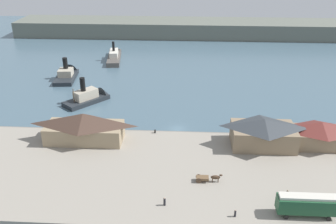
% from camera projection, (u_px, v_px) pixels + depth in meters
% --- Properties ---
extents(ground_plane, '(320.00, 320.00, 0.00)m').
position_uv_depth(ground_plane, '(177.00, 129.00, 101.65)').
color(ground_plane, '#476070').
extents(quay_promenade, '(110.00, 36.00, 1.20)m').
position_uv_depth(quay_promenade, '(174.00, 173.00, 81.49)').
color(quay_promenade, gray).
rests_on(quay_promenade, ground).
extents(seawall_edge, '(110.00, 0.80, 1.00)m').
position_uv_depth(seawall_edge, '(177.00, 133.00, 98.18)').
color(seawall_edge, slate).
rests_on(seawall_edge, ground).
extents(ferry_shed_central_terminal, '(19.34, 8.27, 7.45)m').
position_uv_depth(ferry_shed_central_terminal, '(84.00, 127.00, 91.82)').
color(ferry_shed_central_terminal, '#998466').
rests_on(ferry_shed_central_terminal, quay_promenade).
extents(ferry_shed_east_terminal, '(15.45, 9.75, 7.10)m').
position_uv_depth(ferry_shed_east_terminal, '(263.00, 132.00, 89.67)').
color(ferry_shed_east_terminal, '#847056').
rests_on(ferry_shed_east_terminal, quay_promenade).
extents(ferry_shed_customs_shed, '(18.65, 8.01, 6.28)m').
position_uv_depth(ferry_shed_customs_shed, '(320.00, 134.00, 89.87)').
color(ferry_shed_customs_shed, '#847056').
rests_on(ferry_shed_customs_shed, quay_promenade).
extents(street_tram, '(10.74, 2.93, 4.37)m').
position_uv_depth(street_tram, '(307.00, 204.00, 66.99)').
color(street_tram, '#1E4C2D').
rests_on(street_tram, quay_promenade).
extents(horse_cart, '(5.52, 1.57, 1.87)m').
position_uv_depth(horse_cart, '(207.00, 178.00, 77.13)').
color(horse_cart, brown).
rests_on(horse_cart, quay_promenade).
extents(pedestrian_walking_east, '(0.38, 0.38, 1.53)m').
position_uv_depth(pedestrian_walking_east, '(235.00, 213.00, 67.38)').
color(pedestrian_walking_east, '#232328').
rests_on(pedestrian_walking_east, quay_promenade).
extents(pedestrian_walking_west, '(0.38, 0.38, 1.54)m').
position_uv_depth(pedestrian_walking_west, '(287.00, 193.00, 72.73)').
color(pedestrian_walking_west, '#6B5B4C').
rests_on(pedestrian_walking_west, quay_promenade).
extents(pedestrian_by_tram, '(0.44, 0.44, 1.79)m').
position_uv_depth(pedestrian_by_tram, '(165.00, 202.00, 70.22)').
color(pedestrian_by_tram, '#232328').
rests_on(pedestrian_by_tram, quay_promenade).
extents(mooring_post_east, '(0.44, 0.44, 0.90)m').
position_uv_depth(mooring_post_east, '(155.00, 131.00, 96.83)').
color(mooring_post_east, black).
rests_on(mooring_post_east, quay_promenade).
extents(ferry_approaching_west, '(8.34, 17.50, 10.28)m').
position_uv_depth(ferry_approaching_west, '(67.00, 74.00, 139.36)').
color(ferry_approaching_west, '#23282D').
rests_on(ferry_approaching_west, ground).
extents(ferry_moored_east, '(7.89, 23.78, 9.55)m').
position_uv_depth(ferry_moored_east, '(114.00, 55.00, 161.29)').
color(ferry_moored_east, '#514C47').
rests_on(ferry_moored_east, ground).
extents(ferry_approaching_east, '(14.60, 15.63, 10.56)m').
position_uv_depth(ferry_approaching_east, '(91.00, 97.00, 118.74)').
color(ferry_approaching_east, '#23282D').
rests_on(ferry_approaching_east, ground).
extents(far_headland, '(180.00, 24.00, 8.00)m').
position_uv_depth(far_headland, '(185.00, 28.00, 199.50)').
color(far_headland, '#60665B').
rests_on(far_headland, ground).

